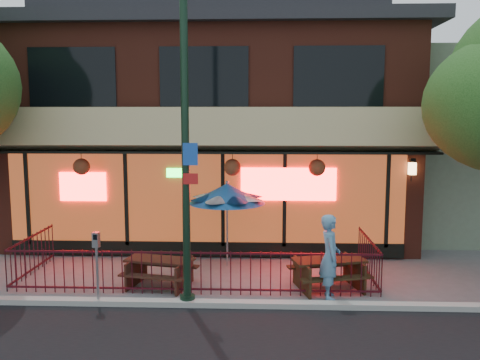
# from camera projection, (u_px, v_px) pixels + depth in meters

# --- Properties ---
(ground) EXTENTS (80.00, 80.00, 0.00)m
(ground) POSITION_uv_depth(u_px,v_px,m) (190.00, 297.00, 11.14)
(ground) COLOR gray
(ground) RESTS_ON ground
(curb) EXTENTS (80.00, 0.25, 0.12)m
(curb) POSITION_uv_depth(u_px,v_px,m) (187.00, 303.00, 10.64)
(curb) COLOR #999993
(curb) RESTS_ON ground
(restaurant_building) EXTENTS (12.96, 9.49, 8.05)m
(restaurant_building) POSITION_uv_depth(u_px,v_px,m) (217.00, 111.00, 17.66)
(restaurant_building) COLOR maroon
(restaurant_building) RESTS_ON ground
(neighbor_building) EXTENTS (6.00, 7.00, 6.00)m
(neighbor_building) POSITION_uv_depth(u_px,v_px,m) (470.00, 143.00, 18.04)
(neighbor_building) COLOR gray
(neighbor_building) RESTS_ON ground
(patio_fence) EXTENTS (8.44, 2.62, 1.00)m
(patio_fence) POSITION_uv_depth(u_px,v_px,m) (193.00, 263.00, 11.56)
(patio_fence) COLOR #3F0D17
(patio_fence) RESTS_ON ground
(street_light) EXTENTS (0.43, 0.32, 7.00)m
(street_light) POSITION_uv_depth(u_px,v_px,m) (186.00, 156.00, 10.34)
(street_light) COLOR black
(street_light) RESTS_ON ground
(picnic_table_left) EXTENTS (1.76, 1.48, 0.66)m
(picnic_table_left) POSITION_uv_depth(u_px,v_px,m) (160.00, 268.00, 11.81)
(picnic_table_left) COLOR #3E2016
(picnic_table_left) RESTS_ON ground
(picnic_table_right) EXTENTS (1.90, 1.61, 0.70)m
(picnic_table_right) POSITION_uv_depth(u_px,v_px,m) (329.00, 269.00, 11.66)
(picnic_table_right) COLOR #342412
(picnic_table_right) RESTS_ON ground
(patio_umbrella) EXTENTS (2.00, 2.00, 2.28)m
(patio_umbrella) POSITION_uv_depth(u_px,v_px,m) (227.00, 193.00, 13.25)
(patio_umbrella) COLOR gray
(patio_umbrella) RESTS_ON ground
(pedestrian) EXTENTS (0.45, 0.68, 1.86)m
(pedestrian) POSITION_uv_depth(u_px,v_px,m) (330.00, 257.00, 11.00)
(pedestrian) COLOR #5A8EB4
(pedestrian) RESTS_ON ground
(parking_meter_near) EXTENTS (0.16, 0.14, 1.56)m
(parking_meter_near) POSITION_uv_depth(u_px,v_px,m) (97.00, 256.00, 10.61)
(parking_meter_near) COLOR gray
(parking_meter_near) RESTS_ON ground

